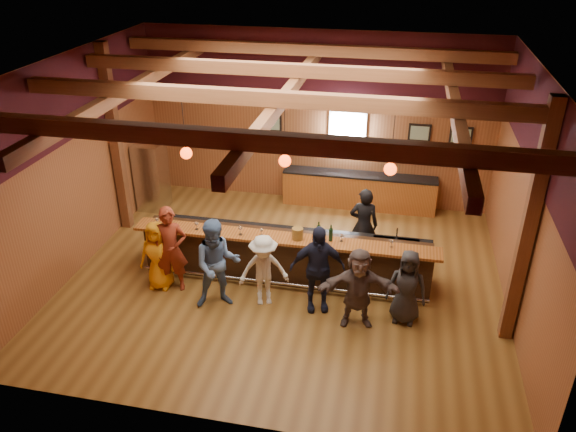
% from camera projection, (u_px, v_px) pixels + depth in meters
% --- Properties ---
extents(room, '(9.04, 9.00, 4.52)m').
position_uv_depth(room, '(285.00, 134.00, 10.56)').
color(room, brown).
rests_on(room, ground).
extents(bar_counter, '(6.30, 1.07, 1.11)m').
position_uv_depth(bar_counter, '(287.00, 254.00, 11.89)').
color(bar_counter, black).
rests_on(bar_counter, ground).
extents(back_bar_cabinet, '(4.00, 0.52, 0.95)m').
position_uv_depth(back_bar_cabinet, '(359.00, 191.00, 14.80)').
color(back_bar_cabinet, brown).
rests_on(back_bar_cabinet, ground).
extents(window, '(0.95, 0.09, 0.95)m').
position_uv_depth(window, '(347.00, 130.00, 14.33)').
color(window, silver).
rests_on(window, room).
extents(framed_pictures, '(5.35, 0.05, 0.45)m').
position_uv_depth(framed_pictures, '(382.00, 130.00, 14.15)').
color(framed_pictures, black).
rests_on(framed_pictures, room).
extents(wine_shelves, '(3.00, 0.18, 0.30)m').
position_uv_depth(wine_shelves, '(346.00, 147.00, 14.48)').
color(wine_shelves, brown).
rests_on(wine_shelves, room).
extents(pendant_lights, '(4.24, 0.24, 1.37)m').
position_uv_depth(pendant_lights, '(285.00, 161.00, 10.75)').
color(pendant_lights, black).
rests_on(pendant_lights, room).
extents(stainless_fridge, '(0.70, 0.70, 1.80)m').
position_uv_depth(stainless_fridge, '(152.00, 176.00, 14.58)').
color(stainless_fridge, silver).
rests_on(stainless_fridge, ground).
extents(customer_orange, '(0.75, 0.50, 1.50)m').
position_uv_depth(customer_orange, '(158.00, 255.00, 11.41)').
color(customer_orange, orange).
rests_on(customer_orange, ground).
extents(customer_redvest, '(0.77, 0.61, 1.85)m').
position_uv_depth(customer_redvest, '(171.00, 250.00, 11.27)').
color(customer_redvest, maroon).
rests_on(customer_redvest, ground).
extents(customer_denim, '(1.10, 0.98, 1.87)m').
position_uv_depth(customer_denim, '(217.00, 264.00, 10.77)').
color(customer_denim, '#5273A5').
rests_on(customer_denim, ground).
extents(customer_white, '(1.11, 0.85, 1.52)m').
position_uv_depth(customer_white, '(264.00, 271.00, 10.90)').
color(customer_white, silver).
rests_on(customer_white, ground).
extents(customer_navy, '(1.14, 0.70, 1.82)m').
position_uv_depth(customer_navy, '(317.00, 269.00, 10.68)').
color(customer_navy, '#1A1D35').
rests_on(customer_navy, ground).
extents(customer_brown, '(1.55, 0.72, 1.61)m').
position_uv_depth(customer_brown, '(358.00, 288.00, 10.30)').
color(customer_brown, '#5A4A48').
rests_on(customer_brown, ground).
extents(customer_dark, '(0.78, 0.55, 1.51)m').
position_uv_depth(customer_dark, '(407.00, 287.00, 10.42)').
color(customer_dark, '#262528').
rests_on(customer_dark, ground).
extents(bartender, '(0.65, 0.44, 1.74)m').
position_uv_depth(bartender, '(364.00, 225.00, 12.30)').
color(bartender, black).
rests_on(bartender, ground).
extents(ice_bucket, '(0.22, 0.22, 0.24)m').
position_uv_depth(ice_bucket, '(298.00, 234.00, 11.23)').
color(ice_bucket, brown).
rests_on(ice_bucket, bar_counter).
extents(bottle_a, '(0.08, 0.08, 0.35)m').
position_uv_depth(bottle_a, '(319.00, 231.00, 11.29)').
color(bottle_a, black).
rests_on(bottle_a, bar_counter).
extents(bottle_b, '(0.08, 0.08, 0.36)m').
position_uv_depth(bottle_b, '(331.00, 235.00, 11.15)').
color(bottle_b, black).
rests_on(bottle_b, bar_counter).
extents(glass_a, '(0.08, 0.08, 0.18)m').
position_uv_depth(glass_a, '(157.00, 220.00, 11.73)').
color(glass_a, silver).
rests_on(glass_a, bar_counter).
extents(glass_b, '(0.08, 0.08, 0.18)m').
position_uv_depth(glass_b, '(196.00, 224.00, 11.57)').
color(glass_b, silver).
rests_on(glass_b, bar_counter).
extents(glass_c, '(0.07, 0.07, 0.16)m').
position_uv_depth(glass_c, '(208.00, 224.00, 11.59)').
color(glass_c, silver).
rests_on(glass_c, bar_counter).
extents(glass_d, '(0.09, 0.09, 0.20)m').
position_uv_depth(glass_d, '(240.00, 229.00, 11.37)').
color(glass_d, silver).
rests_on(glass_d, bar_counter).
extents(glass_e, '(0.07, 0.07, 0.16)m').
position_uv_depth(glass_e, '(261.00, 230.00, 11.36)').
color(glass_e, silver).
rests_on(glass_e, bar_counter).
extents(glass_f, '(0.08, 0.08, 0.18)m').
position_uv_depth(glass_f, '(316.00, 236.00, 11.11)').
color(glass_f, silver).
rests_on(glass_f, bar_counter).
extents(glass_g, '(0.07, 0.07, 0.17)m').
position_uv_depth(glass_g, '(342.00, 236.00, 11.14)').
color(glass_g, silver).
rests_on(glass_g, bar_counter).
extents(glass_h, '(0.08, 0.08, 0.18)m').
position_uv_depth(glass_h, '(392.00, 242.00, 10.93)').
color(glass_h, silver).
rests_on(glass_h, bar_counter).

